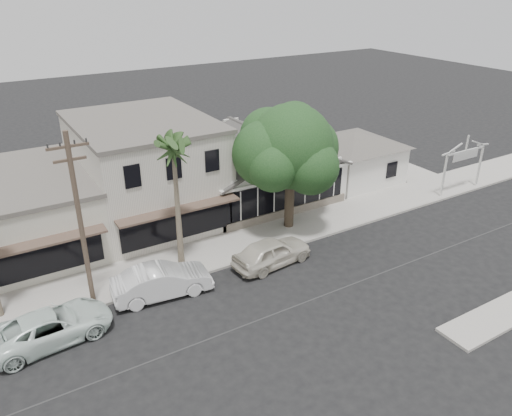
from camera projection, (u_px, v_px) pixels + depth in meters
ground at (303, 303)px, 25.01m from camera, size 140.00×140.00×0.00m
sidewalk_north at (105, 284)px, 26.45m from camera, size 90.00×3.50×0.15m
corner_shop at (258, 164)px, 35.90m from camera, size 10.40×8.60×5.10m
side_cottage at (353, 162)px, 39.48m from camera, size 6.00×6.00×3.00m
arch_sign at (465, 153)px, 36.41m from camera, size 4.12×0.12×3.95m
row_building_near at (146, 172)px, 32.67m from camera, size 8.00×10.00×6.50m
utility_pole at (80, 220)px, 22.78m from camera, size 1.80×0.24×9.00m
car_0 at (272, 252)px, 28.06m from camera, size 4.89×2.37×1.61m
car_1 at (162, 281)px, 25.32m from camera, size 5.21×2.31×1.66m
car_2 at (51, 326)px, 22.21m from camera, size 5.55×2.93×1.49m
shade_tree at (288, 148)px, 30.41m from camera, size 7.34×6.63×8.14m
palm_east at (173, 149)px, 25.10m from camera, size 3.08×3.08×8.16m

